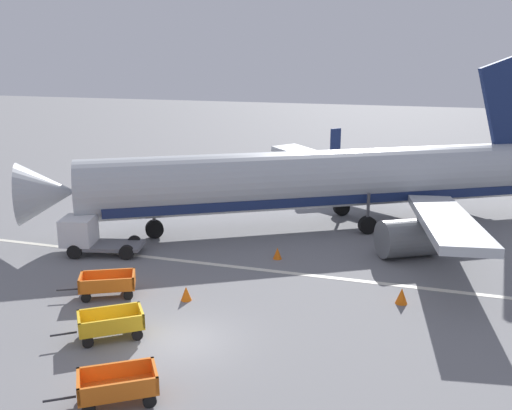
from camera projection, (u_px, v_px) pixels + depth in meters
The scene contains 10 objects.
ground_plane at pixel (182, 341), 23.03m from camera, with size 220.00×220.00×0.00m, color slate.
apron_stripe at pixel (249, 268), 30.75m from camera, with size 120.00×0.36×0.01m, color silver.
airplane at pixel (334, 180), 37.67m from camera, with size 34.01×28.38×11.34m.
baggage_cart_nearest at pixel (117, 386), 18.83m from camera, with size 3.36×2.60×1.07m.
baggage_cart_second_in_row at pixel (111, 323), 23.16m from camera, with size 3.29×2.72×1.07m.
baggage_cart_third_in_row at pixel (107, 284), 27.12m from camera, with size 3.50×2.38×1.07m.
service_truck_beside_carts at pixel (88, 235), 32.75m from camera, with size 4.72×2.98×2.10m.
traffic_cone_near_plane at pixel (186, 293), 26.73m from camera, with size 0.50×0.50×0.66m, color orange.
traffic_cone_mid_apron at pixel (402, 296), 26.37m from camera, with size 0.55×0.55×0.73m, color orange.
traffic_cone_by_carts at pixel (277, 253), 32.11m from camera, with size 0.49×0.49×0.64m, color orange.
Camera 1 is at (9.11, -19.08, 10.98)m, focal length 41.14 mm.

